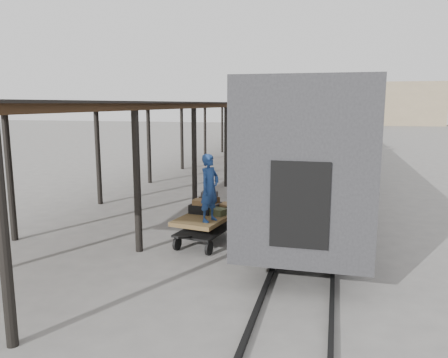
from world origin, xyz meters
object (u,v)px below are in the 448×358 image
Objects in this scene: baggage_cart at (208,222)px; porter at (210,188)px; luggage_tug at (243,150)px; pedestrian at (236,158)px.

porter is at bearing -59.11° from baggage_cart.
pedestrian is at bearing -75.47° from luggage_tug.
luggage_tug is (-3.21, 20.40, -0.05)m from baggage_cart.
luggage_tug reaches higher than baggage_cart.
pedestrian is (1.04, -7.14, 0.25)m from luggage_tug.
porter is 14.15m from pedestrian.
baggage_cart is 13.44m from pedestrian.
pedestrian is at bearing 109.12° from baggage_cart.
porter is (0.25, -0.65, 1.15)m from baggage_cart.
baggage_cart is at bearing 84.41° from pedestrian.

